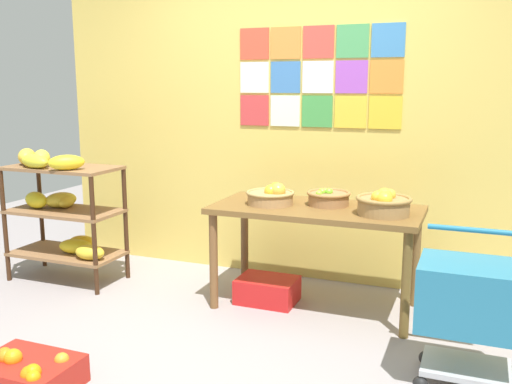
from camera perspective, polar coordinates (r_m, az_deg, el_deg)
ground at (r=3.50m, az=-4.10°, el=-15.91°), size 9.01×9.01×0.00m
back_wall_with_art at (r=4.57m, az=4.12°, el=7.53°), size 4.23×0.07×2.62m
banana_shelf_unit at (r=4.80m, az=-18.99°, el=-1.34°), size 0.90×0.53×1.07m
display_table at (r=3.99m, az=6.07°, el=-2.82°), size 1.45×0.69×0.73m
fruit_basket_right at (r=4.02m, az=7.29°, el=-0.54°), size 0.31×0.31×0.12m
fruit_basket_centre at (r=4.02m, az=1.57°, el=-0.37°), size 0.34×0.34×0.16m
fruit_basket_left at (r=3.78m, az=12.73°, el=-1.10°), size 0.36×0.36×0.18m
produce_crate_under_table at (r=4.21m, az=1.20°, el=-9.84°), size 0.43×0.31×0.18m
orange_crate_foreground at (r=3.33m, az=-22.09°, el=-16.51°), size 0.51×0.37×0.22m
shopping_cart at (r=3.18m, az=20.79°, el=-10.25°), size 0.53×0.45×0.81m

